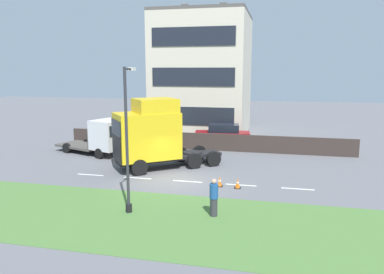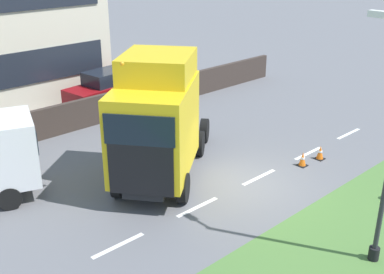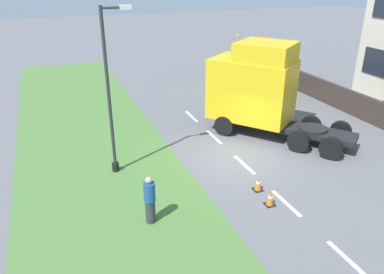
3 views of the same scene
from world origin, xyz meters
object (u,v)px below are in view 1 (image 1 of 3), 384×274
pedestrian (214,198)px  traffic_cone_trailing (220,182)px  flatbed_truck (105,137)px  lamp_post (128,146)px  parked_car (223,136)px  traffic_cone_lead (238,183)px  lorry_cab (151,134)px

pedestrian → traffic_cone_trailing: size_ratio=3.05×
flatbed_truck → pedestrian: bearing=65.1°
lamp_post → traffic_cone_trailing: bearing=-36.5°
flatbed_truck → pedestrian: size_ratio=3.72×
parked_car → traffic_cone_lead: 11.70m
lamp_post → traffic_cone_trailing: size_ratio=11.65×
lamp_post → traffic_cone_lead: lamp_post is taller
flatbed_truck → traffic_cone_lead: (-5.94, -10.99, -1.21)m
pedestrian → traffic_cone_lead: pedestrian is taller
flatbed_truck → parked_car: 10.09m
flatbed_truck → traffic_cone_trailing: flatbed_truck is taller
lorry_cab → traffic_cone_lead: 7.07m
pedestrian → traffic_cone_lead: size_ratio=3.05×
parked_car → traffic_cone_trailing: bearing=-179.9°
flatbed_truck → traffic_cone_trailing: 11.58m
lamp_post → traffic_cone_trailing: 6.64m
lorry_cab → traffic_cone_lead: lorry_cab is taller
lamp_post → traffic_cone_trailing: lamp_post is taller
parked_car → lamp_post: (-16.09, 2.08, 2.20)m
traffic_cone_trailing → traffic_cone_lead: bearing=-96.4°
traffic_cone_lead → parked_car: bearing=12.5°
parked_car → traffic_cone_trailing: (-11.29, -1.48, -0.68)m
lorry_cab → pedestrian: size_ratio=3.97×
flatbed_truck → traffic_cone_lead: bearing=81.5°
lamp_post → flatbed_truck: bearing=31.0°
lorry_cab → pedestrian: lorry_cab is taller
traffic_cone_trailing → lamp_post: bearing=143.5°
flatbed_truck → traffic_cone_lead: 12.55m
parked_car → pedestrian: size_ratio=2.76×
pedestrian → traffic_cone_trailing: (4.46, 0.41, -0.59)m
traffic_cone_lead → traffic_cone_trailing: (0.12, 1.04, 0.00)m
flatbed_truck → parked_car: size_ratio=1.35×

